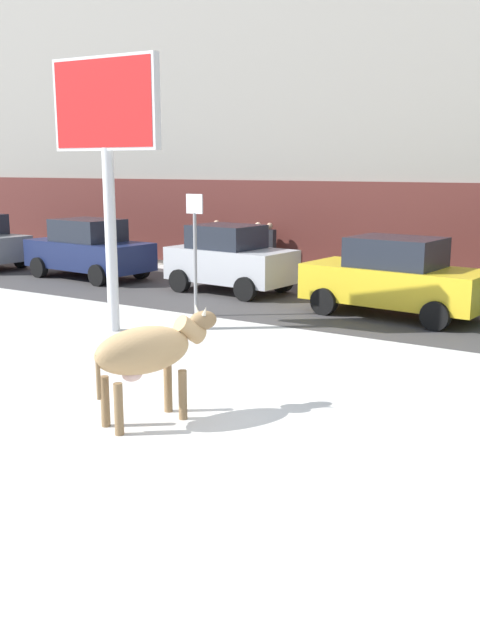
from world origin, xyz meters
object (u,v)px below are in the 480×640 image
at_px(car_silver_hatchback, 230,259).
at_px(pedestrian_far_left, 217,246).
at_px(car_navy_sedan, 89,249).
at_px(billboard, 106,121).
at_px(pedestrian_by_cars, 269,250).
at_px(car_yellow_sedan, 395,278).
at_px(pedestrian_near_billboard, 258,249).
at_px(street_sign, 195,245).
at_px(cow_tan, 148,352).

height_order(car_silver_hatchback, pedestrian_far_left, car_silver_hatchback).
bearing_deg(car_navy_sedan, billboard, -41.81).
bearing_deg(pedestrian_far_left, pedestrian_by_cars, 0.00).
bearing_deg(car_yellow_sedan, pedestrian_near_billboard, 149.63).
bearing_deg(street_sign, cow_tan, -59.08).
relative_size(pedestrian_by_cars, street_sign, 0.61).
relative_size(cow_tan, pedestrian_far_left, 1.11).
bearing_deg(car_navy_sedan, pedestrian_by_cars, 32.41).
relative_size(car_navy_sedan, car_yellow_sedan, 1.00).
xyz_separation_m(car_yellow_sedan, street_sign, (-3.89, -2.52, 0.76)).
bearing_deg(billboard, car_yellow_sedan, 46.25).
bearing_deg(pedestrian_near_billboard, car_silver_hatchback, -74.65).
xyz_separation_m(car_navy_sedan, pedestrian_by_cars, (4.76, 3.02, -0.03)).
bearing_deg(pedestrian_by_cars, billboard, -83.84).
bearing_deg(cow_tan, billboard, 137.42).
relative_size(cow_tan, car_silver_hatchback, 0.53).
height_order(billboard, pedestrian_by_cars, billboard).
height_order(pedestrian_by_cars, street_sign, street_sign).
relative_size(pedestrian_near_billboard, pedestrian_far_left, 1.00).
distance_m(car_silver_hatchback, street_sign, 3.42).
bearing_deg(pedestrian_far_left, street_sign, -59.69).
relative_size(billboard, pedestrian_by_cars, 3.21).
height_order(cow_tan, pedestrian_by_cars, pedestrian_by_cars).
bearing_deg(pedestrian_by_cars, car_navy_sedan, -147.59).
xyz_separation_m(car_navy_sedan, street_sign, (6.22, -2.87, 0.76)).
relative_size(car_silver_hatchback, pedestrian_by_cars, 2.09).
relative_size(car_silver_hatchback, pedestrian_near_billboard, 2.09).
xyz_separation_m(car_silver_hatchback, pedestrian_by_cars, (-0.34, 2.75, -0.05)).
xyz_separation_m(cow_tan, pedestrian_near_billboard, (-5.48, 11.90, -0.11)).
height_order(car_yellow_sedan, pedestrian_far_left, car_yellow_sedan).
xyz_separation_m(car_navy_sedan, pedestrian_far_left, (2.77, 3.02, -0.03)).
distance_m(car_yellow_sedan, pedestrian_by_cars, 6.32).
bearing_deg(car_yellow_sedan, car_silver_hatchback, 172.90).
bearing_deg(cow_tan, pedestrian_near_billboard, 114.71).
distance_m(pedestrian_far_left, street_sign, 6.87).
height_order(cow_tan, car_silver_hatchback, car_silver_hatchback).
relative_size(car_navy_sedan, pedestrian_by_cars, 2.50).
xyz_separation_m(billboard, street_sign, (0.59, 2.16, -2.64)).
bearing_deg(car_navy_sedan, cow_tan, -42.14).
height_order(car_silver_hatchback, car_yellow_sedan, car_silver_hatchback).
distance_m(cow_tan, pedestrian_by_cars, 12.93).
xyz_separation_m(car_navy_sedan, pedestrian_near_billboard, (4.34, 3.02, -0.03)).
bearing_deg(pedestrian_by_cars, street_sign, -76.09).
height_order(pedestrian_by_cars, pedestrian_far_left, same).
distance_m(billboard, pedestrian_by_cars, 8.80).
bearing_deg(pedestrian_by_cars, pedestrian_near_billboard, 180.00).
distance_m(cow_tan, car_yellow_sedan, 8.53).
bearing_deg(street_sign, billboard, -105.30).
distance_m(car_silver_hatchback, pedestrian_near_billboard, 2.86).
bearing_deg(pedestrian_by_cars, cow_tan, -66.98).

